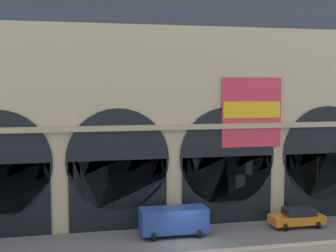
{
  "coord_description": "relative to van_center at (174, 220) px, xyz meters",
  "views": [
    {
      "loc": [
        -8.97,
        -32.67,
        11.6
      ],
      "look_at": [
        -0.52,
        5.0,
        8.35
      ],
      "focal_mm": 50.99,
      "sensor_mm": 36.0,
      "label": 1
    }
  ],
  "objects": [
    {
      "name": "ground_plane",
      "position": [
        0.63,
        -2.47,
        -1.25
      ],
      "size": [
        200.0,
        200.0,
        0.0
      ],
      "primitive_type": "plane",
      "color": "slate"
    },
    {
      "name": "car_mideast",
      "position": [
        10.49,
        0.09,
        -0.44
      ],
      "size": [
        4.4,
        2.22,
        1.55
      ],
      "color": "orange",
      "rests_on": "ground"
    },
    {
      "name": "station_building",
      "position": [
        0.67,
        5.19,
        8.74
      ],
      "size": [
        47.9,
        5.73,
        20.53
      ],
      "color": "#BCAD8C",
      "rests_on": "ground"
    },
    {
      "name": "van_center",
      "position": [
        0.0,
        0.0,
        0.0
      ],
      "size": [
        5.2,
        2.48,
        2.2
      ],
      "color": "#28479E",
      "rests_on": "ground"
    }
  ]
}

